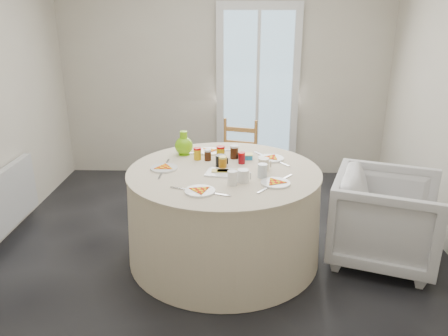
{
  "coord_description": "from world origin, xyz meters",
  "views": [
    {
      "loc": [
        0.15,
        -3.38,
        2.0
      ],
      "look_at": [
        0.05,
        -0.07,
        0.8
      ],
      "focal_mm": 35.0,
      "sensor_mm": 36.0,
      "label": 1
    }
  ],
  "objects_px": {
    "radiator": "(7,199)",
    "table": "(224,215)",
    "wooden_chair": "(236,161)",
    "armchair": "(386,218)",
    "green_pitcher": "(184,145)"
  },
  "relations": [
    {
      "from": "radiator",
      "to": "armchair",
      "type": "xyz_separation_m",
      "value": [
        3.33,
        -0.3,
        0.01
      ]
    },
    {
      "from": "radiator",
      "to": "green_pitcher",
      "type": "distance_m",
      "value": 1.7
    },
    {
      "from": "green_pitcher",
      "to": "table",
      "type": "bearing_deg",
      "value": -38.93
    },
    {
      "from": "table",
      "to": "green_pitcher",
      "type": "xyz_separation_m",
      "value": [
        -0.37,
        0.39,
        0.49
      ]
    },
    {
      "from": "wooden_chair",
      "to": "radiator",
      "type": "bearing_deg",
      "value": -142.15
    },
    {
      "from": "armchair",
      "to": "green_pitcher",
      "type": "height_order",
      "value": "green_pitcher"
    },
    {
      "from": "radiator",
      "to": "table",
      "type": "distance_m",
      "value": 2.01
    },
    {
      "from": "table",
      "to": "wooden_chair",
      "type": "xyz_separation_m",
      "value": [
        0.1,
        1.14,
        0.09
      ]
    },
    {
      "from": "armchair",
      "to": "table",
      "type": "bearing_deg",
      "value": 108.07
    },
    {
      "from": "armchair",
      "to": "green_pitcher",
      "type": "relative_size",
      "value": 4.0
    },
    {
      "from": "radiator",
      "to": "green_pitcher",
      "type": "xyz_separation_m",
      "value": [
        1.62,
        0.12,
        0.49
      ]
    },
    {
      "from": "wooden_chair",
      "to": "armchair",
      "type": "relative_size",
      "value": 1.08
    },
    {
      "from": "table",
      "to": "green_pitcher",
      "type": "relative_size",
      "value": 7.71
    },
    {
      "from": "table",
      "to": "wooden_chair",
      "type": "height_order",
      "value": "wooden_chair"
    },
    {
      "from": "radiator",
      "to": "wooden_chair",
      "type": "bearing_deg",
      "value": 22.52
    }
  ]
}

